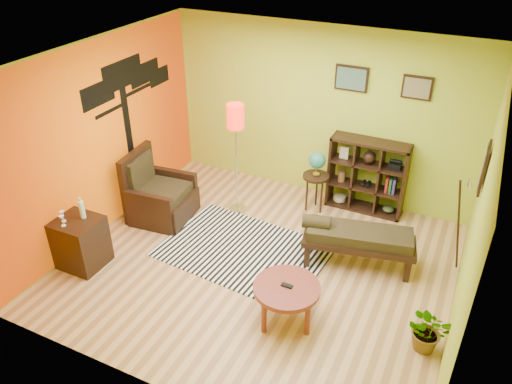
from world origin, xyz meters
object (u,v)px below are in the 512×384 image
at_px(coffee_table, 287,291).
at_px(cube_shelf, 368,176).
at_px(armchair, 158,198).
at_px(globe_table, 317,167).
at_px(floor_lamp, 236,126).
at_px(potted_plant, 428,334).
at_px(side_cabinet, 80,242).
at_px(bench, 356,237).

relative_size(coffee_table, cube_shelf, 0.66).
height_order(armchair, globe_table, armchair).
bearing_deg(floor_lamp, globe_table, 25.97).
xyz_separation_m(floor_lamp, potted_plant, (3.23, -1.63, -1.24)).
distance_m(floor_lamp, globe_table, 1.41).
xyz_separation_m(coffee_table, side_cabinet, (-2.90, -0.26, -0.06)).
distance_m(globe_table, bench, 1.47).
distance_m(armchair, bench, 3.11).
distance_m(coffee_table, bench, 1.42).
bearing_deg(bench, coffee_table, -108.21).
height_order(coffee_table, armchair, armchair).
bearing_deg(globe_table, potted_plant, -45.85).
height_order(coffee_table, floor_lamp, floor_lamp).
xyz_separation_m(coffee_table, bench, (0.44, 1.35, 0.02)).
xyz_separation_m(cube_shelf, bench, (0.23, -1.43, -0.16)).
bearing_deg(globe_table, bench, -48.07).
bearing_deg(bench, floor_lamp, 165.77).
relative_size(armchair, side_cabinet, 1.05).
height_order(armchair, cube_shelf, cube_shelf).
distance_m(side_cabinet, bench, 3.71).
height_order(globe_table, potted_plant, globe_table).
bearing_deg(floor_lamp, coffee_table, -49.00).
bearing_deg(bench, potted_plant, -43.86).
relative_size(coffee_table, armchair, 0.74).
bearing_deg(cube_shelf, armchair, -150.94).
distance_m(armchair, floor_lamp, 1.67).
distance_m(cube_shelf, bench, 1.46).
relative_size(armchair, potted_plant, 2.00).
bearing_deg(floor_lamp, potted_plant, -26.85).
height_order(floor_lamp, globe_table, floor_lamp).
height_order(coffee_table, bench, bench).
bearing_deg(cube_shelf, globe_table, -153.24).
height_order(side_cabinet, floor_lamp, floor_lamp).
bearing_deg(cube_shelf, bench, -80.72).
bearing_deg(side_cabinet, armchair, 80.31).
bearing_deg(potted_plant, bench, 136.14).
xyz_separation_m(floor_lamp, cube_shelf, (1.84, 0.91, -0.85)).
height_order(cube_shelf, bench, cube_shelf).
height_order(globe_table, bench, globe_table).
distance_m(side_cabinet, floor_lamp, 2.71).
distance_m(floor_lamp, cube_shelf, 2.22).
bearing_deg(coffee_table, armchair, 155.88).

